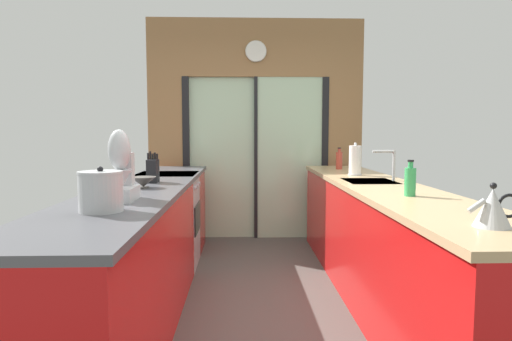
# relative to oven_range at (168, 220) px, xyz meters

# --- Properties ---
(ground_plane) EXTENTS (5.04, 7.60, 0.02)m
(ground_plane) POSITION_rel_oven_range_xyz_m (0.91, -0.65, -0.47)
(ground_plane) COLOR #4C4742
(back_wall_unit) EXTENTS (2.64, 0.12, 2.70)m
(back_wall_unit) POSITION_rel_oven_range_xyz_m (0.91, 1.15, 1.07)
(back_wall_unit) COLOR olive
(back_wall_unit) RESTS_ON ground_plane
(left_counter_run) EXTENTS (0.62, 3.80, 0.92)m
(left_counter_run) POSITION_rel_oven_range_xyz_m (-0.00, -1.12, 0.01)
(left_counter_run) COLOR red
(left_counter_run) RESTS_ON ground_plane
(right_counter_run) EXTENTS (0.62, 3.80, 0.92)m
(right_counter_run) POSITION_rel_oven_range_xyz_m (1.82, -0.95, 0.01)
(right_counter_run) COLOR red
(right_counter_run) RESTS_ON ground_plane
(sink_faucet) EXTENTS (0.19, 0.02, 0.26)m
(sink_faucet) POSITION_rel_oven_range_xyz_m (1.96, -0.70, 0.64)
(sink_faucet) COLOR #B7BABC
(sink_faucet) RESTS_ON right_counter_run
(oven_range) EXTENTS (0.60, 0.60, 0.92)m
(oven_range) POSITION_rel_oven_range_xyz_m (0.00, 0.00, 0.00)
(oven_range) COLOR #B7BABC
(oven_range) RESTS_ON ground_plane
(mixing_bowl) EXTENTS (0.19, 0.19, 0.08)m
(mixing_bowl) POSITION_rel_oven_range_xyz_m (0.02, -1.10, 0.51)
(mixing_bowl) COLOR #514C47
(mixing_bowl) RESTS_ON left_counter_run
(knife_block) EXTENTS (0.09, 0.14, 0.25)m
(knife_block) POSITION_rel_oven_range_xyz_m (0.02, -0.76, 0.56)
(knife_block) COLOR black
(knife_block) RESTS_ON left_counter_run
(stand_mixer) EXTENTS (0.17, 0.27, 0.42)m
(stand_mixer) POSITION_rel_oven_range_xyz_m (0.02, -1.69, 0.63)
(stand_mixer) COLOR #B7BABC
(stand_mixer) RESTS_ON left_counter_run
(stock_pot) EXTENTS (0.22, 0.22, 0.23)m
(stock_pot) POSITION_rel_oven_range_xyz_m (0.02, -2.05, 0.57)
(stock_pot) COLOR #B7BABC
(stock_pot) RESTS_ON left_counter_run
(kettle) EXTENTS (0.23, 0.15, 0.19)m
(kettle) POSITION_rel_oven_range_xyz_m (1.80, -2.47, 0.55)
(kettle) COLOR #B7BABC
(kettle) RESTS_ON right_counter_run
(soap_bottle_near) EXTENTS (0.07, 0.07, 0.23)m
(soap_bottle_near) POSITION_rel_oven_range_xyz_m (1.80, -1.56, 0.56)
(soap_bottle_near) COLOR #339E56
(soap_bottle_near) RESTS_ON right_counter_run
(soap_bottle_far) EXTENTS (0.07, 0.07, 0.24)m
(soap_bottle_far) POSITION_rel_oven_range_xyz_m (1.80, 0.45, 0.57)
(soap_bottle_far) COLOR #B23D2D
(soap_bottle_far) RESTS_ON right_counter_run
(paper_towel_roll) EXTENTS (0.13, 0.13, 0.31)m
(paper_towel_roll) POSITION_rel_oven_range_xyz_m (1.80, -0.22, 0.60)
(paper_towel_roll) COLOR #B7BABC
(paper_towel_roll) RESTS_ON right_counter_run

